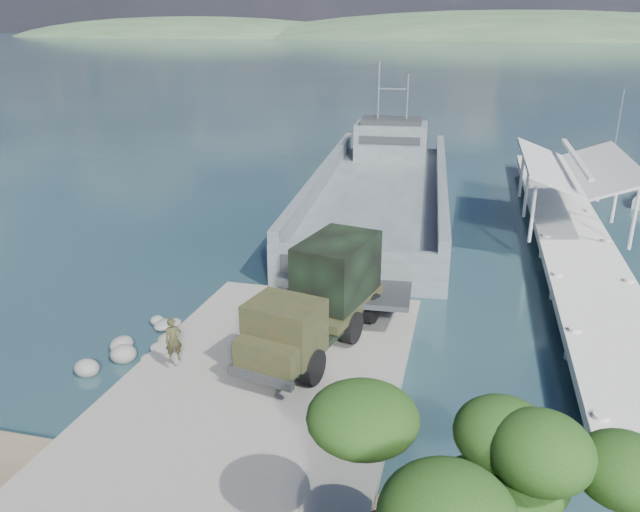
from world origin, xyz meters
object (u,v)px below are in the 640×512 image
Objects in this scene: sailboat_far at (612,169)px; pier at (570,219)px; military_truck at (321,297)px; soldier at (174,349)px; landing_craft at (380,199)px.

pier is at bearing -124.15° from sailboat_far.
pier is 4.97× the size of military_truck.
sailboat_far is at bearing 77.75° from military_truck.
pier is 25.91m from soldier.
soldier is 46.99m from sailboat_far.
pier is 5.79× the size of sailboat_far.
sailboat_far reaches higher than soldier.
pier is 22.03m from sailboat_far.
sailboat_far is at bearing 21.29° from soldier.
military_truck reaches higher than soldier.
soldier is at bearing -103.26° from landing_craft.
military_truck is 6.04m from soldier.
pier is 25.54× the size of soldier.
military_truck is (-11.59, -16.56, 0.86)m from pier.
landing_craft reaches higher than sailboat_far.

